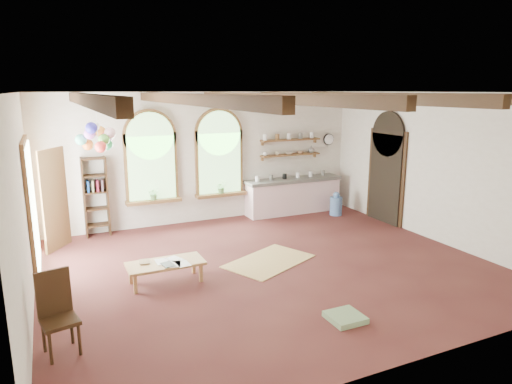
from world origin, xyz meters
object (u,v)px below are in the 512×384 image
coffee_table (166,265)px  side_chair (60,330)px  kitchen_counter (293,195)px  balloon_cluster (98,137)px

coffee_table → side_chair: (-1.72, -1.57, -0.02)m
kitchen_counter → side_chair: side_chair is taller
balloon_cluster → coffee_table: bearing=-71.9°
side_chair → balloon_cluster: 4.41m
coffee_table → side_chair: bearing=-137.6°
balloon_cluster → side_chair: bearing=-104.6°
coffee_table → balloon_cluster: bearing=108.1°
side_chair → kitchen_counter: bearing=38.2°
kitchen_counter → balloon_cluster: (-4.97, -0.90, 1.86)m
coffee_table → side_chair: side_chair is taller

